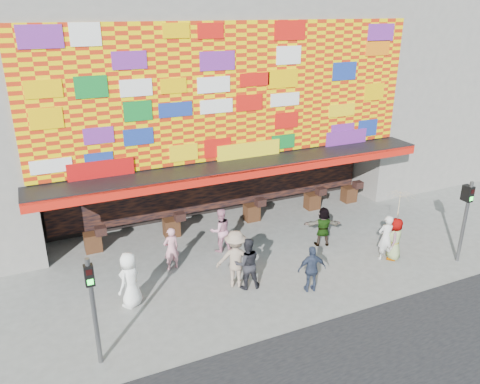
{
  "coord_description": "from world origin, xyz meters",
  "views": [
    {
      "loc": [
        -6.89,
        -11.6,
        8.41
      ],
      "look_at": [
        -0.72,
        2.0,
        2.5
      ],
      "focal_mm": 35.0,
      "sensor_mm": 36.0,
      "label": 1
    }
  ],
  "objects_px": {
    "ped_i": "(220,230)",
    "signal_left": "(93,300)",
    "ped_e": "(312,269)",
    "ped_g": "(395,239)",
    "ped_b": "(171,249)",
    "ped_h": "(386,238)",
    "ped_c": "(247,263)",
    "signal_right": "(466,213)",
    "ped_f": "(323,226)",
    "ped_d": "(236,259)",
    "parasol": "(400,203)",
    "ped_a": "(130,280)"
  },
  "relations": [
    {
      "from": "ped_h",
      "to": "signal_left",
      "type": "bearing_deg",
      "value": 17.04
    },
    {
      "from": "ped_d",
      "to": "ped_i",
      "type": "xyz_separation_m",
      "value": [
        0.44,
        2.36,
        -0.13
      ]
    },
    {
      "from": "ped_f",
      "to": "ped_c",
      "type": "bearing_deg",
      "value": 41.2
    },
    {
      "from": "ped_b",
      "to": "ped_g",
      "type": "height_order",
      "value": "ped_g"
    },
    {
      "from": "signal_left",
      "to": "ped_d",
      "type": "bearing_deg",
      "value": 21.77
    },
    {
      "from": "signal_right",
      "to": "parasol",
      "type": "bearing_deg",
      "value": 151.54
    },
    {
      "from": "ped_b",
      "to": "ped_e",
      "type": "bearing_deg",
      "value": 128.32
    },
    {
      "from": "signal_right",
      "to": "ped_f",
      "type": "height_order",
      "value": "signal_right"
    },
    {
      "from": "signal_left",
      "to": "signal_right",
      "type": "bearing_deg",
      "value": 0.0
    },
    {
      "from": "ped_c",
      "to": "ped_f",
      "type": "bearing_deg",
      "value": -147.66
    },
    {
      "from": "ped_e",
      "to": "ped_i",
      "type": "height_order",
      "value": "ped_i"
    },
    {
      "from": "signal_left",
      "to": "ped_h",
      "type": "xyz_separation_m",
      "value": [
        10.09,
        1.19,
        -1.01
      ]
    },
    {
      "from": "ped_c",
      "to": "parasol",
      "type": "distance_m",
      "value": 5.73
    },
    {
      "from": "ped_b",
      "to": "ped_h",
      "type": "bearing_deg",
      "value": 149.79
    },
    {
      "from": "parasol",
      "to": "ped_d",
      "type": "bearing_deg",
      "value": 172.73
    },
    {
      "from": "ped_c",
      "to": "signal_right",
      "type": "bearing_deg",
      "value": 179.99
    },
    {
      "from": "ped_c",
      "to": "ped_g",
      "type": "height_order",
      "value": "ped_c"
    },
    {
      "from": "ped_d",
      "to": "ped_f",
      "type": "bearing_deg",
      "value": -139.85
    },
    {
      "from": "ped_a",
      "to": "ped_d",
      "type": "bearing_deg",
      "value": 132.14
    },
    {
      "from": "ped_c",
      "to": "ped_d",
      "type": "distance_m",
      "value": 0.39
    },
    {
      "from": "ped_h",
      "to": "ped_i",
      "type": "height_order",
      "value": "ped_h"
    },
    {
      "from": "ped_f",
      "to": "ped_h",
      "type": "bearing_deg",
      "value": 148.31
    },
    {
      "from": "signal_left",
      "to": "parasol",
      "type": "distance_m",
      "value": 10.47
    },
    {
      "from": "ped_h",
      "to": "ped_a",
      "type": "bearing_deg",
      "value": 4.27
    },
    {
      "from": "ped_f",
      "to": "ped_i",
      "type": "distance_m",
      "value": 3.86
    },
    {
      "from": "ped_b",
      "to": "ped_e",
      "type": "xyz_separation_m",
      "value": [
        3.63,
        -3.12,
        0.01
      ]
    },
    {
      "from": "ped_d",
      "to": "signal_left",
      "type": "bearing_deg",
      "value": 45.82
    },
    {
      "from": "ped_g",
      "to": "parasol",
      "type": "distance_m",
      "value": 1.36
    },
    {
      "from": "ped_b",
      "to": "ped_i",
      "type": "distance_m",
      "value": 2.08
    },
    {
      "from": "signal_left",
      "to": "ped_c",
      "type": "relative_size",
      "value": 1.72
    },
    {
      "from": "signal_right",
      "to": "ped_f",
      "type": "xyz_separation_m",
      "value": [
        -3.72,
        3.01,
        -1.1
      ]
    },
    {
      "from": "parasol",
      "to": "ped_h",
      "type": "bearing_deg",
      "value": 160.38
    },
    {
      "from": "ped_e",
      "to": "ped_g",
      "type": "relative_size",
      "value": 1.0
    },
    {
      "from": "ped_a",
      "to": "ped_i",
      "type": "distance_m",
      "value": 4.27
    },
    {
      "from": "ped_h",
      "to": "parasol",
      "type": "height_order",
      "value": "parasol"
    },
    {
      "from": "ped_h",
      "to": "ped_g",
      "type": "bearing_deg",
      "value": 170.68
    },
    {
      "from": "ped_i",
      "to": "ped_g",
      "type": "bearing_deg",
      "value": 148.55
    },
    {
      "from": "ped_a",
      "to": "ped_i",
      "type": "xyz_separation_m",
      "value": [
        3.74,
        2.06,
        -0.05
      ]
    },
    {
      "from": "ped_b",
      "to": "ped_g",
      "type": "distance_m",
      "value": 7.86
    },
    {
      "from": "ped_i",
      "to": "signal_left",
      "type": "bearing_deg",
      "value": 38.3
    },
    {
      "from": "signal_left",
      "to": "ped_f",
      "type": "distance_m",
      "value": 9.26
    },
    {
      "from": "ped_b",
      "to": "ped_i",
      "type": "relative_size",
      "value": 0.93
    },
    {
      "from": "parasol",
      "to": "ped_e",
      "type": "bearing_deg",
      "value": -172.07
    },
    {
      "from": "ped_e",
      "to": "ped_h",
      "type": "relative_size",
      "value": 0.92
    },
    {
      "from": "ped_g",
      "to": "ped_h",
      "type": "height_order",
      "value": "ped_h"
    },
    {
      "from": "ped_g",
      "to": "ped_i",
      "type": "distance_m",
      "value": 6.23
    },
    {
      "from": "signal_left",
      "to": "ped_d",
      "type": "height_order",
      "value": "signal_left"
    },
    {
      "from": "ped_b",
      "to": "ped_c",
      "type": "relative_size",
      "value": 0.89
    },
    {
      "from": "signal_left",
      "to": "ped_a",
      "type": "distance_m",
      "value": 2.66
    },
    {
      "from": "ped_b",
      "to": "ped_c",
      "type": "bearing_deg",
      "value": 120.4
    }
  ]
}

